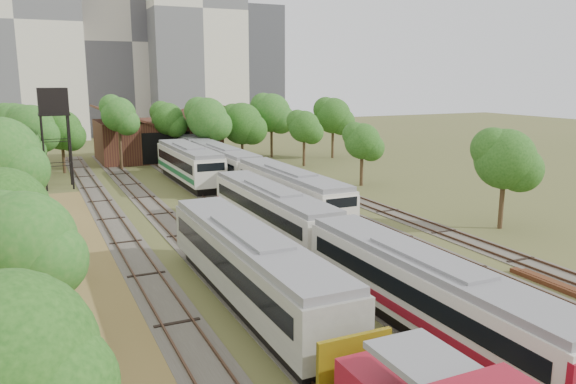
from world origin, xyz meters
TOP-DOWN VIEW (x-y plane):
  - ground at (0.00, 0.00)m, footprint 240.00×240.00m
  - dry_grass_patch at (-18.00, 8.00)m, footprint 14.00×60.00m
  - tracks at (-0.67, 25.00)m, footprint 24.60×80.00m
  - railcar_red_set at (-2.00, 6.26)m, footprint 2.87×34.58m
  - railcar_green_set at (2.00, 37.94)m, footprint 3.02×52.08m
  - railcar_rear at (-2.00, 37.65)m, footprint 3.29×16.07m
  - old_grey_coach at (-8.00, 4.00)m, footprint 3.06×18.00m
  - water_tower at (-14.97, 41.07)m, footprint 2.98×2.98m
  - rail_pile_near at (8.00, -2.02)m, footprint 0.52×7.87m
  - maintenance_shed at (-1.00, 57.98)m, footprint 16.45×11.55m
  - tree_band_left at (-19.03, 27.32)m, footprint 6.85×73.57m
  - tree_band_far at (2.91, 50.48)m, footprint 44.03×10.03m
  - tree_band_right at (14.63, 25.01)m, footprint 4.55×38.11m
  - tower_left at (-18.00, 95.00)m, footprint 22.00×16.00m
  - tower_centre at (2.00, 100.00)m, footprint 20.00×18.00m
  - tower_right at (14.00, 92.00)m, footprint 18.00×16.00m
  - tower_far_right at (34.00, 110.00)m, footprint 12.00×12.00m

SIDE VIEW (x-z plane):
  - ground at x=0.00m, z-range 0.00..0.00m
  - dry_grass_patch at x=-18.00m, z-range 0.00..0.04m
  - tracks at x=-0.67m, z-range -0.05..0.14m
  - rail_pile_near at x=8.00m, z-range 0.00..0.26m
  - railcar_red_set at x=-2.00m, z-range 0.10..3.65m
  - railcar_green_set at x=2.00m, z-range 0.11..3.84m
  - old_grey_coach at x=-8.00m, z-range 0.17..3.97m
  - railcar_rear at x=-2.00m, z-range 0.12..4.19m
  - maintenance_shed at x=-1.00m, z-range -0.87..6.70m
  - tree_band_right at x=14.63m, z-range 1.30..8.95m
  - tree_band_left at x=-19.03m, z-range 0.72..9.56m
  - tree_band_far at x=2.91m, z-range 1.31..10.43m
  - water_tower at x=-14.97m, z-range 3.54..13.86m
  - tower_far_right at x=34.00m, z-range 0.00..28.00m
  - tower_centre at x=2.00m, z-range 0.00..36.00m
  - tower_left at x=-18.00m, z-range 0.00..42.00m
  - tower_right at x=14.00m, z-range 0.00..48.00m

